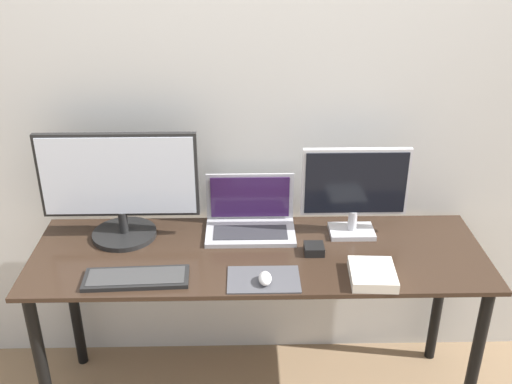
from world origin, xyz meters
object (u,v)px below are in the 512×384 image
object	(u,v)px
monitor_right	(355,189)
keyboard	(136,278)
monitor_left	(119,186)
book	(372,274)
mouse	(265,278)
power_brick	(314,249)
laptop	(250,218)

from	to	relation	value
monitor_right	keyboard	world-z (taller)	monitor_right
monitor_left	book	bearing A→B (deg)	-18.88
monitor_left	mouse	world-z (taller)	monitor_left
monitor_left	book	xyz separation A→B (m)	(0.94, -0.32, -0.20)
book	monitor_left	bearing A→B (deg)	161.12
power_brick	monitor_left	bearing A→B (deg)	169.14
monitor_left	laptop	world-z (taller)	monitor_left
laptop	power_brick	size ratio (longest dim) A/B	4.80
monitor_left	monitor_right	size ratio (longest dim) A/B	1.46
laptop	power_brick	bearing A→B (deg)	-37.40
monitor_left	mouse	bearing A→B (deg)	-31.91
mouse	laptop	bearing A→B (deg)	96.97
monitor_left	book	size ratio (longest dim) A/B	3.17
laptop	keyboard	distance (m)	0.54
laptop	mouse	xyz separation A→B (m)	(0.05, -0.39, -0.03)
power_brick	book	bearing A→B (deg)	-43.06
monitor_right	monitor_left	bearing A→B (deg)	-179.99
laptop	book	world-z (taller)	laptop
monitor_right	power_brick	bearing A→B (deg)	-139.46
monitor_right	power_brick	size ratio (longest dim) A/B	5.60
monitor_left	power_brick	world-z (taller)	monitor_left
keyboard	power_brick	xyz separation A→B (m)	(0.65, 0.17, 0.01)
power_brick	laptop	bearing A→B (deg)	142.60
keyboard	book	bearing A→B (deg)	-0.67
keyboard	monitor_right	bearing A→B (deg)	20.76
keyboard	power_brick	bearing A→B (deg)	14.39
keyboard	monitor_left	bearing A→B (deg)	107.10
book	power_brick	distance (m)	0.26
power_brick	mouse	bearing A→B (deg)	-134.05
mouse	monitor_left	bearing A→B (deg)	148.09
power_brick	keyboard	bearing A→B (deg)	-165.61
mouse	monitor_right	bearing A→B (deg)	43.57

